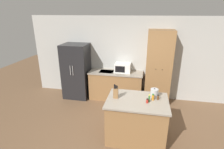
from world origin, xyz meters
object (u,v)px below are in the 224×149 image
at_px(spice_bottle_amber_oil, 149,98).
at_px(knife_block, 116,93).
at_px(spice_bottle_tall_dark, 158,97).
at_px(kettle, 154,93).
at_px(pantry_cabinet, 158,68).
at_px(microwave, 123,67).
at_px(spice_bottle_green_herb, 147,101).
at_px(refrigerator, 77,71).
at_px(spice_bottle_short_red, 153,97).

bearing_deg(spice_bottle_amber_oil, knife_block, 177.68).
bearing_deg(spice_bottle_tall_dark, kettle, 123.18).
xyz_separation_m(spice_bottle_tall_dark, spice_bottle_amber_oil, (-0.18, -0.13, 0.03)).
bearing_deg(pantry_cabinet, microwave, 177.48).
bearing_deg(kettle, spice_bottle_green_herb, -115.59).
bearing_deg(knife_block, spice_bottle_tall_dark, 6.37).
height_order(pantry_cabinet, spice_bottle_tall_dark, pantry_cabinet).
xyz_separation_m(spice_bottle_tall_dark, spice_bottle_green_herb, (-0.22, -0.19, -0.01)).
height_order(spice_bottle_tall_dark, kettle, kettle).
distance_m(refrigerator, kettle, 2.85).
xyz_separation_m(spice_bottle_short_red, spice_bottle_amber_oil, (-0.08, -0.09, 0.01)).
xyz_separation_m(knife_block, spice_bottle_tall_dark, (0.89, 0.10, -0.07)).
height_order(microwave, knife_block, knife_block).
xyz_separation_m(pantry_cabinet, spice_bottle_tall_dark, (-0.08, -1.71, -0.12)).
relative_size(spice_bottle_short_red, spice_bottle_green_herb, 1.49).
height_order(refrigerator, spice_bottle_amber_oil, refrigerator).
xyz_separation_m(microwave, spice_bottle_amber_oil, (0.81, -1.88, -0.03)).
distance_m(refrigerator, spice_bottle_tall_dark, 2.98).
distance_m(pantry_cabinet, spice_bottle_tall_dark, 1.71).
height_order(microwave, spice_bottle_green_herb, microwave).
bearing_deg(refrigerator, microwave, 5.08).
distance_m(pantry_cabinet, microwave, 1.08).
distance_m(microwave, knife_block, 1.86).
xyz_separation_m(pantry_cabinet, spice_bottle_amber_oil, (-0.27, -1.83, -0.09)).
bearing_deg(spice_bottle_amber_oil, kettle, 66.37).
distance_m(spice_bottle_tall_dark, spice_bottle_short_red, 0.12).
height_order(knife_block, spice_bottle_tall_dark, knife_block).
bearing_deg(knife_block, spice_bottle_amber_oil, -2.32).
xyz_separation_m(refrigerator, microwave, (1.50, 0.13, 0.17)).
xyz_separation_m(microwave, spice_bottle_tall_dark, (1.00, -1.75, -0.06)).
bearing_deg(spice_bottle_amber_oil, spice_bottle_tall_dark, 34.89).
relative_size(refrigerator, spice_bottle_green_herb, 18.63).
relative_size(spice_bottle_amber_oil, spice_bottle_green_herb, 1.77).
bearing_deg(spice_bottle_short_red, spice_bottle_amber_oil, -131.33).
height_order(refrigerator, knife_block, refrigerator).
xyz_separation_m(knife_block, kettle, (0.82, 0.22, -0.03)).
relative_size(microwave, knife_block, 1.51).
height_order(spice_bottle_short_red, spice_bottle_amber_oil, spice_bottle_amber_oil).
relative_size(spice_bottle_tall_dark, spice_bottle_short_red, 0.80).
distance_m(spice_bottle_short_red, spice_bottle_green_herb, 0.18).
distance_m(pantry_cabinet, knife_block, 2.05).
height_order(refrigerator, microwave, refrigerator).
bearing_deg(spice_bottle_green_herb, pantry_cabinet, 80.87).
relative_size(spice_bottle_tall_dark, spice_bottle_amber_oil, 0.67).
bearing_deg(kettle, microwave, 119.36).
xyz_separation_m(pantry_cabinet, spice_bottle_green_herb, (-0.30, -1.89, -0.13)).
relative_size(spice_bottle_amber_oil, kettle, 0.79).
height_order(spice_bottle_tall_dark, spice_bottle_amber_oil, spice_bottle_amber_oil).
bearing_deg(knife_block, kettle, 14.88).
xyz_separation_m(refrigerator, spice_bottle_amber_oil, (2.31, -1.75, 0.14)).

